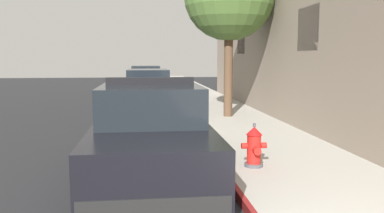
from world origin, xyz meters
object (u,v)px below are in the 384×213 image
at_px(parked_car_dark_far, 146,79).
at_px(fire_hydrant, 254,147).
at_px(parked_car_silver_ahead, 148,90).
at_px(police_cruiser, 151,132).

distance_m(parked_car_dark_far, fire_hydrant, 17.72).
xyz_separation_m(parked_car_silver_ahead, fire_hydrant, (1.73, -9.67, -0.26)).
relative_size(police_cruiser, fire_hydrant, 6.37).
distance_m(police_cruiser, parked_car_silver_ahead, 9.49).
height_order(police_cruiser, fire_hydrant, police_cruiser).
bearing_deg(parked_car_dark_far, parked_car_silver_ahead, -89.61).
bearing_deg(parked_car_dark_far, police_cruiser, -89.97).
relative_size(parked_car_dark_far, fire_hydrant, 6.37).
xyz_separation_m(parked_car_silver_ahead, parked_car_dark_far, (-0.05, 7.95, 0.00)).
distance_m(police_cruiser, parked_car_dark_far, 17.44).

